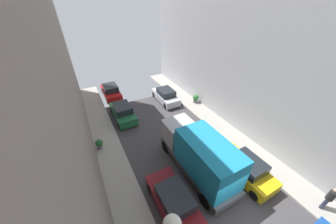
# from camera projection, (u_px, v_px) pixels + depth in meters

# --- Properties ---
(sidewalk_right) EXTENTS (2.00, 44.00, 0.15)m
(sidewalk_right) POSITION_uv_depth(u_px,v_px,m) (298.00, 188.00, 11.21)
(sidewalk_right) COLOR #A8A399
(sidewalk_right) RESTS_ON ground
(parked_car_left_2) EXTENTS (1.78, 4.20, 1.57)m
(parked_car_left_2) POSITION_uv_depth(u_px,v_px,m) (174.00, 201.00, 9.82)
(parked_car_left_2) COLOR maroon
(parked_car_left_2) RESTS_ON ground
(parked_car_left_3) EXTENTS (1.78, 4.20, 1.57)m
(parked_car_left_3) POSITION_uv_depth(u_px,v_px,m) (123.00, 112.00, 17.46)
(parked_car_left_3) COLOR #1E6638
(parked_car_left_3) RESTS_ON ground
(parked_car_left_4) EXTENTS (1.78, 4.20, 1.57)m
(parked_car_left_4) POSITION_uv_depth(u_px,v_px,m) (111.00, 92.00, 21.28)
(parked_car_left_4) COLOR red
(parked_car_left_4) RESTS_ON ground
(parked_car_right_1) EXTENTS (1.78, 4.20, 1.57)m
(parked_car_right_1) POSITION_uv_depth(u_px,v_px,m) (245.00, 168.00, 11.75)
(parked_car_right_1) COLOR gold
(parked_car_right_1) RESTS_ON ground
(parked_car_right_2) EXTENTS (1.78, 4.20, 1.57)m
(parked_car_right_2) POSITION_uv_depth(u_px,v_px,m) (166.00, 96.00, 20.36)
(parked_car_right_2) COLOR silver
(parked_car_right_2) RESTS_ON ground
(delivery_truck) EXTENTS (2.26, 6.60, 3.38)m
(delivery_truck) POSITION_uv_depth(u_px,v_px,m) (199.00, 154.00, 11.37)
(delivery_truck) COLOR #4C4C51
(delivery_truck) RESTS_ON ground
(pedestrian) EXTENTS (0.40, 0.36, 1.72)m
(pedestrian) POSITION_uv_depth(u_px,v_px,m) (329.00, 198.00, 9.62)
(pedestrian) COLOR #2D334C
(pedestrian) RESTS_ON sidewalk_right
(potted_plant_0) EXTENTS (0.66, 0.66, 0.95)m
(potted_plant_0) POSITION_uv_depth(u_px,v_px,m) (196.00, 98.00, 19.96)
(potted_plant_0) COLOR slate
(potted_plant_0) RESTS_ON sidewalk_right
(potted_plant_2) EXTENTS (0.58, 0.58, 0.83)m
(potted_plant_2) POSITION_uv_depth(u_px,v_px,m) (99.00, 144.00, 13.84)
(potted_plant_2) COLOR slate
(potted_plant_2) RESTS_ON sidewalk_left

